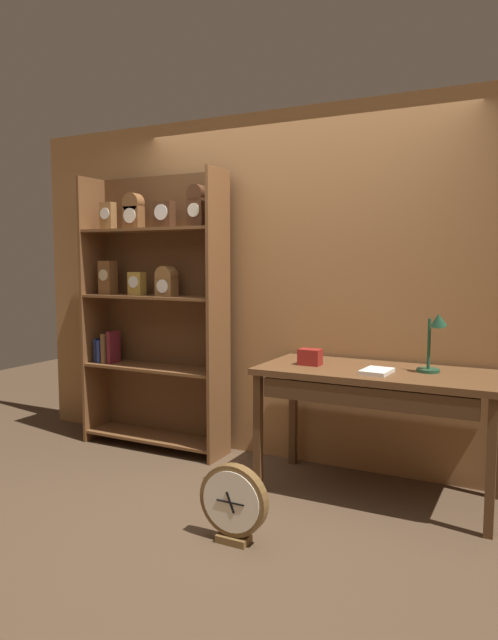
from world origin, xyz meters
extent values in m
plane|color=#4C3826|center=(0.00, 0.00, 0.00)|extent=(10.00, 10.00, 0.00)
cube|color=#9E6B3D|center=(0.00, 1.26, 1.30)|extent=(4.80, 0.05, 2.60)
cube|color=brown|center=(-1.71, 0.99, 1.09)|extent=(0.02, 0.32, 2.18)
cube|color=brown|center=(-0.51, 0.99, 1.09)|extent=(0.02, 0.32, 2.18)
cube|color=brown|center=(-1.11, 1.14, 1.09)|extent=(1.23, 0.01, 2.18)
cube|color=brown|center=(-1.11, 0.99, 0.09)|extent=(1.18, 0.31, 0.02)
cube|color=brown|center=(-1.11, 0.99, 0.65)|extent=(1.18, 0.31, 0.02)
cube|color=brown|center=(-1.11, 0.99, 1.22)|extent=(1.18, 0.31, 0.02)
cube|color=brown|center=(-1.11, 0.99, 1.74)|extent=(1.18, 0.31, 0.02)
cube|color=olive|center=(-1.54, 0.98, 1.86)|extent=(0.12, 0.07, 0.22)
cylinder|color=silver|center=(-1.54, 0.94, 1.88)|extent=(0.09, 0.01, 0.09)
cube|color=brown|center=(-1.54, 0.97, 1.37)|extent=(0.12, 0.10, 0.27)
cylinder|color=#C6B78C|center=(-1.54, 0.91, 1.39)|extent=(0.09, 0.01, 0.09)
cube|color=brown|center=(-1.27, 0.97, 1.84)|extent=(0.15, 0.09, 0.17)
cylinder|color=brown|center=(-1.27, 0.97, 1.96)|extent=(0.15, 0.09, 0.15)
cylinder|color=silver|center=(-1.27, 0.92, 1.85)|extent=(0.12, 0.01, 0.12)
cube|color=#B28C38|center=(-1.24, 0.97, 1.32)|extent=(0.12, 0.08, 0.18)
cylinder|color=silver|center=(-1.24, 0.92, 1.34)|extent=(0.09, 0.01, 0.09)
cube|color=#472816|center=(-0.99, 0.99, 1.85)|extent=(0.16, 0.08, 0.20)
cylinder|color=silver|center=(-0.99, 0.94, 1.87)|extent=(0.12, 0.01, 0.12)
cube|color=olive|center=(-0.97, 0.98, 1.30)|extent=(0.15, 0.11, 0.14)
cylinder|color=olive|center=(-0.97, 0.98, 1.39)|extent=(0.15, 0.11, 0.15)
cylinder|color=white|center=(-0.97, 0.93, 1.31)|extent=(0.10, 0.01, 0.10)
cube|color=#472816|center=(-0.70, 1.00, 1.86)|extent=(0.13, 0.09, 0.21)
cylinder|color=#472816|center=(-0.70, 1.00, 2.00)|extent=(0.13, 0.09, 0.13)
cylinder|color=silver|center=(-0.70, 0.96, 1.88)|extent=(0.10, 0.01, 0.10)
cube|color=#19234C|center=(-1.65, 0.98, 0.76)|extent=(0.03, 0.14, 0.20)
cube|color=navy|center=(-1.60, 0.97, 0.76)|extent=(0.03, 0.15, 0.19)
cube|color=brown|center=(-1.55, 0.97, 0.78)|extent=(0.04, 0.16, 0.24)
cube|color=maroon|center=(-1.50, 0.97, 0.80)|extent=(0.03, 0.14, 0.26)
cube|color=brown|center=(0.73, 0.86, 0.80)|extent=(1.50, 0.69, 0.04)
cube|color=#50321B|center=(0.03, 0.56, 0.39)|extent=(0.05, 0.05, 0.78)
cube|color=#50321B|center=(1.43, 0.56, 0.39)|extent=(0.05, 0.05, 0.78)
cube|color=#50321B|center=(0.03, 1.15, 0.39)|extent=(0.05, 0.05, 0.78)
cube|color=#472C18|center=(0.73, 0.53, 0.71)|extent=(1.27, 0.03, 0.12)
cylinder|color=#1E472D|center=(1.02, 0.92, 0.83)|extent=(0.14, 0.14, 0.02)
cylinder|color=#1E472D|center=(1.02, 0.92, 0.99)|extent=(0.02, 0.02, 0.31)
cone|color=#1E472D|center=(1.08, 0.87, 1.15)|extent=(0.10, 0.12, 0.10)
cube|color=maroon|center=(0.28, 0.82, 0.87)|extent=(0.14, 0.10, 0.11)
cube|color=silver|center=(0.75, 0.73, 0.83)|extent=(0.18, 0.23, 0.02)
cube|color=brown|center=(0.22, -0.11, 0.02)|extent=(0.17, 0.11, 0.04)
cylinder|color=brown|center=(0.22, -0.11, 0.23)|extent=(0.39, 0.06, 0.39)
cylinder|color=silver|center=(0.22, -0.15, 0.23)|extent=(0.33, 0.01, 0.33)
cube|color=black|center=(0.22, -0.15, 0.23)|extent=(0.05, 0.01, 0.11)
cube|color=black|center=(0.22, -0.15, 0.23)|extent=(0.16, 0.01, 0.01)
camera|label=1|loc=(1.64, -2.71, 1.50)|focal=32.45mm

